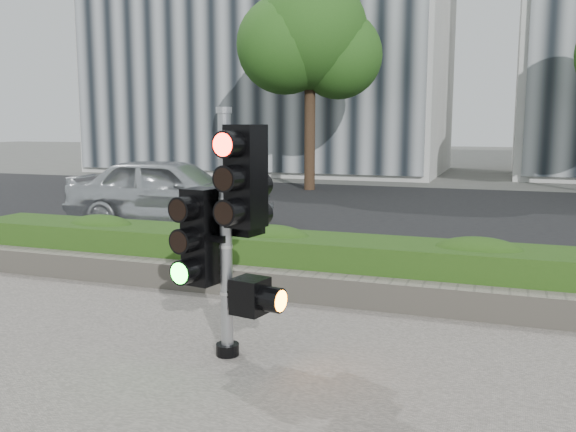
{
  "coord_description": "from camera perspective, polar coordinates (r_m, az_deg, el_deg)",
  "views": [
    {
      "loc": [
        1.78,
        -5.08,
        2.19
      ],
      "look_at": [
        -0.27,
        0.6,
        1.29
      ],
      "focal_mm": 38.0,
      "sensor_mm": 36.0,
      "label": 1
    }
  ],
  "objects": [
    {
      "name": "stone_wall",
      "position": [
        7.47,
        5.36,
        -6.97
      ],
      "size": [
        12.0,
        0.32,
        0.34
      ],
      "primitive_type": "cube",
      "color": "gray",
      "rests_on": "sidewalk"
    },
    {
      "name": "car_silver",
      "position": [
        13.29,
        -10.92,
        2.24
      ],
      "size": [
        4.57,
        2.2,
        1.51
      ],
      "primitive_type": "imported",
      "rotation": [
        0.0,
        0.0,
        1.67
      ],
      "color": "#B8BCC0",
      "rests_on": "road"
    },
    {
      "name": "hedge",
      "position": [
        8.05,
        6.54,
        -4.62
      ],
      "size": [
        12.0,
        1.0,
        0.68
      ],
      "primitive_type": "cube",
      "color": "#4D7624",
      "rests_on": "sidewalk"
    },
    {
      "name": "traffic_signal",
      "position": [
        5.63,
        -5.4,
        -0.51
      ],
      "size": [
        0.84,
        0.66,
        2.32
      ],
      "rotation": [
        0.0,
        0.0,
        -0.19
      ],
      "color": "black",
      "rests_on": "sidewalk"
    },
    {
      "name": "curb",
      "position": [
        8.69,
        7.43,
        -5.76
      ],
      "size": [
        60.0,
        0.25,
        0.12
      ],
      "primitive_type": "cube",
      "color": "gray",
      "rests_on": "ground"
    },
    {
      "name": "ground",
      "position": [
        5.81,
        0.51,
        -13.63
      ],
      "size": [
        120.0,
        120.0,
        0.0
      ],
      "primitive_type": "plane",
      "color": "#51514C",
      "rests_on": "ground"
    },
    {
      "name": "road",
      "position": [
        15.34,
        12.95,
        0.13
      ],
      "size": [
        60.0,
        13.0,
        0.02
      ],
      "primitive_type": "cube",
      "color": "black",
      "rests_on": "ground"
    },
    {
      "name": "tree_left",
      "position": [
        20.82,
        2.1,
        16.4
      ],
      "size": [
        4.61,
        4.03,
        7.34
      ],
      "color": "black",
      "rests_on": "ground"
    },
    {
      "name": "building_left",
      "position": [
        30.54,
        -1.24,
        18.53
      ],
      "size": [
        16.0,
        9.0,
        15.0
      ],
      "primitive_type": "cube",
      "color": "#B7B7B2",
      "rests_on": "ground"
    }
  ]
}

